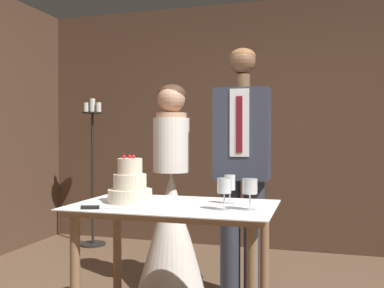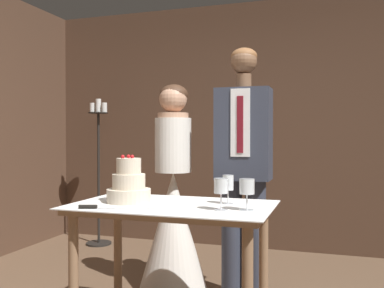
{
  "view_description": "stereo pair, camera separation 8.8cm",
  "coord_description": "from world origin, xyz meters",
  "px_view_note": "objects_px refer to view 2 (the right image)",
  "views": [
    {
      "loc": [
        0.56,
        -2.14,
        1.2
      ],
      "look_at": [
        -0.23,
        0.59,
        1.15
      ],
      "focal_mm": 40.0,
      "sensor_mm": 36.0,
      "label": 1
    },
    {
      "loc": [
        0.65,
        -2.11,
        1.2
      ],
      "look_at": [
        -0.23,
        0.59,
        1.15
      ],
      "focal_mm": 40.0,
      "sensor_mm": 36.0,
      "label": 2
    }
  ],
  "objects_px": {
    "groom": "(244,162)",
    "tiered_cake": "(129,186)",
    "cake_table": "(172,224)",
    "wine_glass_middle": "(221,188)",
    "cake_knife": "(102,207)",
    "candle_stand": "(99,172)",
    "bride": "(173,215)",
    "wine_glass_far": "(228,184)",
    "wine_glass_near": "(247,188)"
  },
  "relations": [
    {
      "from": "bride",
      "to": "groom",
      "type": "bearing_deg",
      "value": -0.08
    },
    {
      "from": "wine_glass_near",
      "to": "bride",
      "type": "relative_size",
      "value": 0.11
    },
    {
      "from": "cake_table",
      "to": "wine_glass_middle",
      "type": "xyz_separation_m",
      "value": [
        0.32,
        -0.11,
        0.24
      ]
    },
    {
      "from": "tiered_cake",
      "to": "wine_glass_middle",
      "type": "relative_size",
      "value": 1.67
    },
    {
      "from": "tiered_cake",
      "to": "wine_glass_middle",
      "type": "bearing_deg",
      "value": -9.59
    },
    {
      "from": "tiered_cake",
      "to": "wine_glass_far",
      "type": "distance_m",
      "value": 0.6
    },
    {
      "from": "wine_glass_near",
      "to": "wine_glass_middle",
      "type": "relative_size",
      "value": 0.99
    },
    {
      "from": "tiered_cake",
      "to": "cake_knife",
      "type": "xyz_separation_m",
      "value": [
        -0.04,
        -0.26,
        -0.09
      ]
    },
    {
      "from": "cake_knife",
      "to": "wine_glass_middle",
      "type": "relative_size",
      "value": 2.34
    },
    {
      "from": "bride",
      "to": "candle_stand",
      "type": "height_order",
      "value": "candle_stand"
    },
    {
      "from": "wine_glass_near",
      "to": "wine_glass_middle",
      "type": "distance_m",
      "value": 0.14
    },
    {
      "from": "tiered_cake",
      "to": "wine_glass_near",
      "type": "distance_m",
      "value": 0.73
    },
    {
      "from": "wine_glass_far",
      "to": "groom",
      "type": "distance_m",
      "value": 0.64
    },
    {
      "from": "cake_table",
      "to": "wine_glass_near",
      "type": "bearing_deg",
      "value": -8.99
    },
    {
      "from": "wine_glass_far",
      "to": "candle_stand",
      "type": "distance_m",
      "value": 2.58
    },
    {
      "from": "tiered_cake",
      "to": "candle_stand",
      "type": "height_order",
      "value": "candle_stand"
    },
    {
      "from": "bride",
      "to": "cake_knife",
      "type": "bearing_deg",
      "value": -92.16
    },
    {
      "from": "wine_glass_near",
      "to": "bride",
      "type": "distance_m",
      "value": 1.15
    },
    {
      "from": "wine_glass_far",
      "to": "cake_table",
      "type": "bearing_deg",
      "value": -159.9
    },
    {
      "from": "wine_glass_far",
      "to": "cake_knife",
      "type": "bearing_deg",
      "value": -148.78
    },
    {
      "from": "cake_table",
      "to": "wine_glass_near",
      "type": "height_order",
      "value": "wine_glass_near"
    },
    {
      "from": "wine_glass_near",
      "to": "candle_stand",
      "type": "height_order",
      "value": "candle_stand"
    },
    {
      "from": "cake_knife",
      "to": "wine_glass_far",
      "type": "xyz_separation_m",
      "value": [
        0.62,
        0.38,
        0.11
      ]
    },
    {
      "from": "cake_knife",
      "to": "candle_stand",
      "type": "relative_size",
      "value": 0.25
    },
    {
      "from": "groom",
      "to": "bride",
      "type": "bearing_deg",
      "value": 179.92
    },
    {
      "from": "cake_knife",
      "to": "wine_glass_middle",
      "type": "xyz_separation_m",
      "value": [
        0.63,
        0.15,
        0.11
      ]
    },
    {
      "from": "candle_stand",
      "to": "bride",
      "type": "bearing_deg",
      "value": -40.52
    },
    {
      "from": "wine_glass_near",
      "to": "cake_table",
      "type": "bearing_deg",
      "value": 171.01
    },
    {
      "from": "groom",
      "to": "candle_stand",
      "type": "height_order",
      "value": "groom"
    },
    {
      "from": "cake_table",
      "to": "tiered_cake",
      "type": "bearing_deg",
      "value": -178.41
    },
    {
      "from": "wine_glass_middle",
      "to": "candle_stand",
      "type": "distance_m",
      "value": 2.74
    },
    {
      "from": "tiered_cake",
      "to": "cake_knife",
      "type": "distance_m",
      "value": 0.27
    },
    {
      "from": "wine_glass_far",
      "to": "bride",
      "type": "distance_m",
      "value": 0.92
    },
    {
      "from": "tiered_cake",
      "to": "cake_knife",
      "type": "height_order",
      "value": "tiered_cake"
    },
    {
      "from": "cake_knife",
      "to": "candle_stand",
      "type": "xyz_separation_m",
      "value": [
        -1.27,
        2.13,
        -0.01
      ]
    },
    {
      "from": "wine_glass_near",
      "to": "groom",
      "type": "distance_m",
      "value": 0.84
    },
    {
      "from": "cake_table",
      "to": "groom",
      "type": "relative_size",
      "value": 0.63
    },
    {
      "from": "wine_glass_far",
      "to": "groom",
      "type": "xyz_separation_m",
      "value": [
        -0.03,
        0.64,
        0.09
      ]
    },
    {
      "from": "cake_knife",
      "to": "candle_stand",
      "type": "distance_m",
      "value": 2.48
    },
    {
      "from": "groom",
      "to": "tiered_cake",
      "type": "bearing_deg",
      "value": -126.1
    },
    {
      "from": "bride",
      "to": "groom",
      "type": "height_order",
      "value": "groom"
    },
    {
      "from": "tiered_cake",
      "to": "groom",
      "type": "bearing_deg",
      "value": 53.9
    },
    {
      "from": "tiered_cake",
      "to": "bride",
      "type": "relative_size",
      "value": 0.18
    },
    {
      "from": "groom",
      "to": "candle_stand",
      "type": "bearing_deg",
      "value": 148.97
    },
    {
      "from": "wine_glass_far",
      "to": "bride",
      "type": "xyz_separation_m",
      "value": [
        -0.58,
        0.64,
        -0.33
      ]
    },
    {
      "from": "cake_table",
      "to": "wine_glass_far",
      "type": "height_order",
      "value": "wine_glass_far"
    },
    {
      "from": "groom",
      "to": "wine_glass_middle",
      "type": "bearing_deg",
      "value": -86.94
    },
    {
      "from": "tiered_cake",
      "to": "candle_stand",
      "type": "xyz_separation_m",
      "value": [
        -1.3,
        1.87,
        -0.1
      ]
    },
    {
      "from": "wine_glass_far",
      "to": "candle_stand",
      "type": "xyz_separation_m",
      "value": [
        -1.89,
        1.75,
        -0.11
      ]
    },
    {
      "from": "bride",
      "to": "wine_glass_far",
      "type": "bearing_deg",
      "value": -47.53
    }
  ]
}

